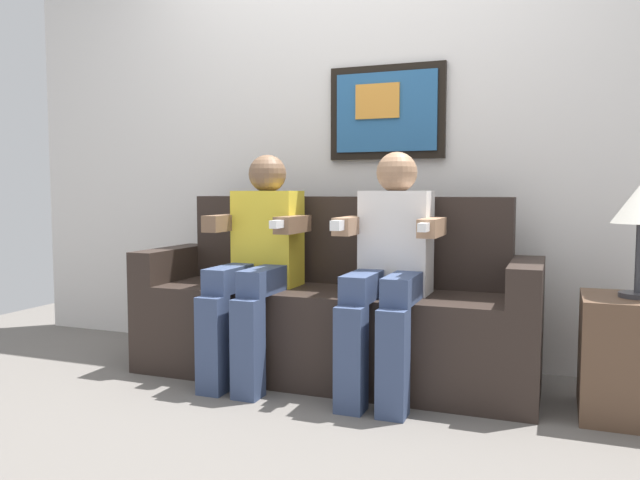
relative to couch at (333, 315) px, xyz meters
The scene contains 7 objects.
ground_plane 0.45m from the couch, 90.00° to the right, with size 5.69×5.69×0.00m, color #66605B.
back_wall_assembly 1.08m from the couch, 89.42° to the left, with size 4.38×0.10×2.60m.
couch is the anchor object (origin of this frame).
person_on_left 0.47m from the couch, 153.30° to the right, with size 0.46×0.56×1.11m.
person_on_right 0.47m from the couch, 26.73° to the right, with size 0.46×0.56×1.11m.
side_table_right 1.34m from the couch, ahead, with size 0.40×0.40×0.50m.
table_lamp 1.46m from the couch, ahead, with size 0.22×0.22×0.46m.
Camera 1 is at (1.04, -2.56, 0.93)m, focal length 34.90 mm.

